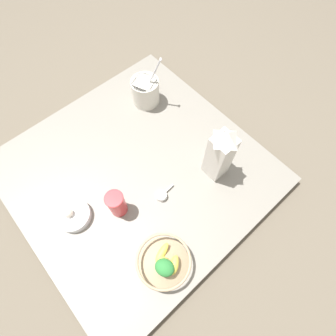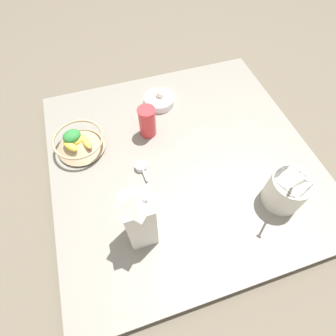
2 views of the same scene
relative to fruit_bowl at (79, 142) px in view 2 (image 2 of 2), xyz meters
name	(u,v)px [view 2 (image 2 of 2)]	position (x,y,z in m)	size (l,w,h in m)	color
ground_plane	(182,164)	(-0.17, -0.38, -0.09)	(6.00, 6.00, 0.00)	#665B4C
countertop	(182,160)	(-0.17, -0.38, -0.07)	(1.02, 1.02, 0.05)	gray
fruit_bowl	(79,142)	(0.00, 0.00, 0.00)	(0.20, 0.20, 0.09)	tan
milk_carton	(139,218)	(-0.42, -0.15, 0.10)	(0.08, 0.08, 0.29)	silver
yogurt_tub	(287,190)	(-0.45, -0.65, 0.03)	(0.13, 0.14, 0.27)	silver
drinking_cup	(147,121)	(0.00, -0.28, 0.03)	(0.07, 0.07, 0.14)	#DB383D
measuring_scoop	(141,166)	(-0.16, -0.21, -0.03)	(0.10, 0.05, 0.02)	white
garlic_bowl	(159,100)	(0.15, -0.37, -0.02)	(0.14, 0.14, 0.07)	white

